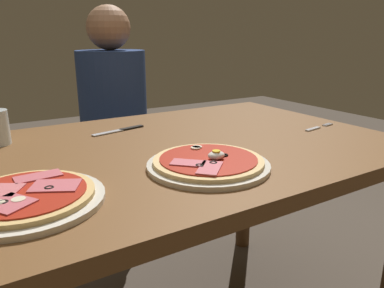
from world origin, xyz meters
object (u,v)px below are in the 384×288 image
Objects in this scene: pizza_across_left at (27,198)px; knife at (122,130)px; dining_table at (182,175)px; fork at (317,128)px; diner_person at (115,138)px; pizza_foreground at (208,163)px.

pizza_across_left reaches higher than knife.
fork reaches higher than dining_table.
pizza_across_left is 0.58m from knife.
fork is at bearing 6.60° from pizza_across_left.
diner_person is at bearing 72.89° from knife.
knife is at bearing 111.56° from dining_table.
dining_table is 6.62× the size of knife.
diner_person is (0.16, 0.53, -0.18)m from knife.
diner_person reaches higher than knife.
diner_person is at bearing 116.47° from fork.
pizza_foreground reaches higher than knife.
dining_table is at bearing -68.44° from knife.
knife is at bearing 72.89° from diner_person.
dining_table is 0.28m from knife.
pizza_foreground reaches higher than fork.
pizza_foreground reaches higher than dining_table.
fork is 0.13× the size of diner_person.
diner_person reaches higher than pizza_foreground.
pizza_across_left reaches higher than fork.
fork is (0.55, 0.13, -0.01)m from pizza_foreground.
dining_table is 1.09× the size of diner_person.
pizza_foreground is 1.01m from diner_person.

